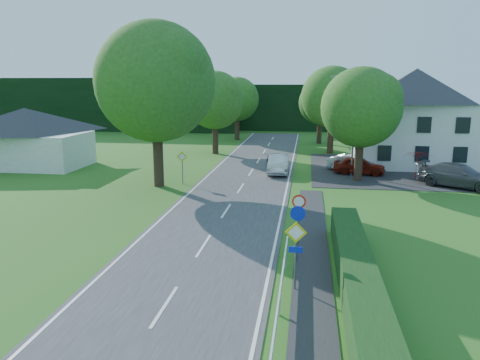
% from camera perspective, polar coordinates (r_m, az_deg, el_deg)
% --- Properties ---
extents(road, '(7.00, 80.00, 0.04)m').
position_cam_1_polar(road, '(29.37, -1.03, -2.76)').
color(road, '#353537').
rests_on(road, ground).
extents(parking_pad, '(14.00, 16.00, 0.04)m').
position_cam_1_polar(parking_pad, '(42.35, 18.19, 1.20)').
color(parking_pad, '#252527').
rests_on(parking_pad, ground).
extents(line_edge_left, '(0.12, 80.00, 0.01)m').
position_cam_1_polar(line_edge_left, '(30.05, -7.17, -2.47)').
color(line_edge_left, white).
rests_on(line_edge_left, road).
extents(line_edge_right, '(0.12, 80.00, 0.01)m').
position_cam_1_polar(line_edge_right, '(29.03, 5.32, -2.93)').
color(line_edge_right, white).
rests_on(line_edge_right, road).
extents(line_centre, '(0.12, 80.00, 0.01)m').
position_cam_1_polar(line_centre, '(29.36, -1.03, -2.71)').
color(line_centre, white).
rests_on(line_centre, road).
extents(tree_main, '(9.40, 9.40, 11.64)m').
position_cam_1_polar(tree_main, '(33.79, -10.17, 8.95)').
color(tree_main, '#255018').
rests_on(tree_main, ground).
extents(tree_left_far, '(7.00, 7.00, 8.58)m').
position_cam_1_polar(tree_left_far, '(49.09, -3.07, 8.20)').
color(tree_left_far, '#255018').
rests_on(tree_left_far, ground).
extents(tree_right_far, '(7.40, 7.40, 9.09)m').
position_cam_1_polar(tree_right_far, '(50.18, 11.11, 8.37)').
color(tree_right_far, '#255018').
rests_on(tree_right_far, ground).
extents(tree_left_back, '(6.60, 6.60, 8.07)m').
position_cam_1_polar(tree_left_back, '(60.82, -0.36, 8.69)').
color(tree_left_back, '#255018').
rests_on(tree_left_back, ground).
extents(tree_right_back, '(6.20, 6.20, 7.56)m').
position_cam_1_polar(tree_right_back, '(58.17, 9.72, 8.12)').
color(tree_right_back, '#255018').
rests_on(tree_right_back, ground).
extents(tree_right_mid, '(7.00, 7.00, 8.58)m').
position_cam_1_polar(tree_right_mid, '(36.38, 14.47, 6.54)').
color(tree_right_mid, '#255018').
rests_on(tree_right_mid, ground).
extents(treeline_left, '(44.00, 6.00, 8.00)m').
position_cam_1_polar(treeline_left, '(77.33, -16.89, 8.85)').
color(treeline_left, black).
rests_on(treeline_left, ground).
extents(treeline_right, '(30.00, 5.00, 7.00)m').
position_cam_1_polar(treeline_right, '(74.22, 11.00, 8.64)').
color(treeline_right, black).
rests_on(treeline_right, ground).
extents(bungalow_left, '(11.00, 6.50, 5.20)m').
position_cam_1_polar(bungalow_left, '(45.55, -24.59, 4.86)').
color(bungalow_left, beige).
rests_on(bungalow_left, ground).
extents(house_white, '(10.60, 8.40, 8.60)m').
position_cam_1_polar(house_white, '(45.13, 20.43, 7.30)').
color(house_white, white).
rests_on(house_white, ground).
extents(streetlight, '(2.03, 0.18, 8.00)m').
position_cam_1_polar(streetlight, '(38.31, 13.52, 7.10)').
color(streetlight, slate).
rests_on(streetlight, ground).
extents(sign_priority_right, '(0.78, 0.09, 2.59)m').
position_cam_1_polar(sign_priority_right, '(16.99, 6.81, -7.64)').
color(sign_priority_right, slate).
rests_on(sign_priority_right, ground).
extents(sign_roundabout, '(0.64, 0.08, 2.37)m').
position_cam_1_polar(sign_roundabout, '(19.88, 7.05, -5.10)').
color(sign_roundabout, slate).
rests_on(sign_roundabout, ground).
extents(sign_speed_limit, '(0.64, 0.11, 2.37)m').
position_cam_1_polar(sign_speed_limit, '(21.77, 7.18, -3.34)').
color(sign_speed_limit, slate).
rests_on(sign_speed_limit, ground).
extents(sign_priority_left, '(0.78, 0.09, 2.44)m').
position_cam_1_polar(sign_priority_left, '(34.73, -7.06, 2.31)').
color(sign_priority_left, slate).
rests_on(sign_priority_left, ground).
extents(moving_car, '(1.72, 4.63, 1.51)m').
position_cam_1_polar(moving_car, '(38.65, 4.69, 1.95)').
color(moving_car, silver).
rests_on(moving_car, road).
extents(motorcycle, '(0.86, 2.08, 1.07)m').
position_cam_1_polar(motorcycle, '(42.64, 3.57, 2.60)').
color(motorcycle, black).
rests_on(motorcycle, road).
extents(parked_car_red, '(4.34, 2.31, 1.41)m').
position_cam_1_polar(parked_car_red, '(39.34, 14.33, 1.71)').
color(parked_car_red, maroon).
rests_on(parked_car_red, parking_pad).
extents(parked_car_silver_a, '(4.22, 2.24, 1.32)m').
position_cam_1_polar(parked_car_silver_a, '(40.90, 13.36, 2.08)').
color(parked_car_silver_a, silver).
rests_on(parked_car_silver_a, parking_pad).
extents(parked_car_grey, '(6.02, 5.00, 1.65)m').
position_cam_1_polar(parked_car_grey, '(36.91, 25.15, 0.48)').
color(parked_car_grey, '#4B4C50').
rests_on(parked_car_grey, parking_pad).
extents(parked_car_silver_b, '(4.62, 2.65, 1.21)m').
position_cam_1_polar(parked_car_silver_b, '(38.24, 24.59, 0.56)').
color(parked_car_silver_b, '#B3B1B9').
rests_on(parked_car_silver_b, parking_pad).
extents(parasol, '(2.68, 2.72, 2.14)m').
position_cam_1_polar(parasol, '(39.01, 20.75, 1.77)').
color(parasol, red).
rests_on(parasol, parking_pad).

